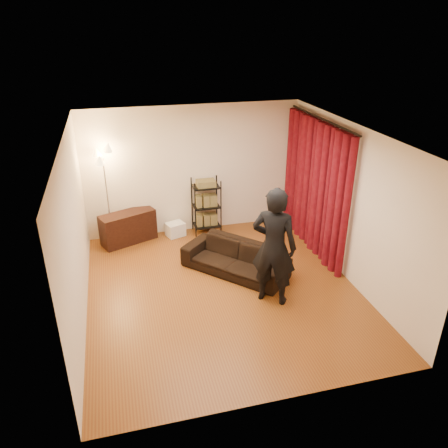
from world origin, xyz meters
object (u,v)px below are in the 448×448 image
object	(u,v)px
person	(274,247)
wire_shelf	(206,206)
floor_lamp	(107,198)
sofa	(235,258)
media_cabinet	(128,227)
storage_boxes	(176,229)

from	to	relation	value
person	wire_shelf	world-z (taller)	person
wire_shelf	floor_lamp	xyz separation A→B (m)	(-2.01, -0.05, 0.41)
sofa	media_cabinet	world-z (taller)	media_cabinet
wire_shelf	floor_lamp	size ratio (longest dim) A/B	0.59
sofa	wire_shelf	distance (m)	1.80
sofa	wire_shelf	world-z (taller)	wire_shelf
person	media_cabinet	size ratio (longest dim) A/B	1.77
person	wire_shelf	xyz separation A→B (m)	(-0.49, 2.75, -0.38)
sofa	storage_boxes	xyz separation A→B (m)	(-0.83, 1.72, -0.13)
person	storage_boxes	world-z (taller)	person
person	floor_lamp	xyz separation A→B (m)	(-2.49, 2.70, 0.03)
storage_boxes	floor_lamp	xyz separation A→B (m)	(-1.32, -0.01, 0.87)
sofa	media_cabinet	bearing A→B (deg)	-176.56
person	media_cabinet	bearing A→B (deg)	-16.42
person	sofa	bearing A→B (deg)	-35.72
sofa	person	bearing A→B (deg)	-23.85
media_cabinet	person	bearing A→B (deg)	-73.78
sofa	person	distance (m)	1.26
wire_shelf	sofa	bearing A→B (deg)	-86.04
media_cabinet	floor_lamp	xyz separation A→B (m)	(-0.34, -0.00, 0.69)
storage_boxes	wire_shelf	bearing A→B (deg)	3.31
sofa	wire_shelf	size ratio (longest dim) A/B	1.60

